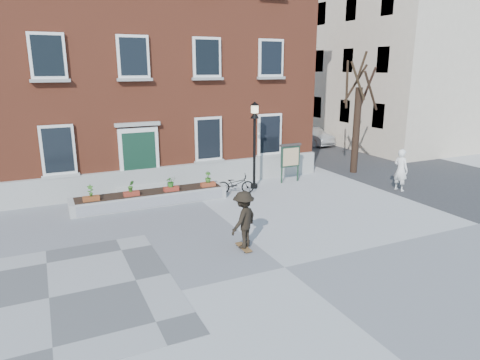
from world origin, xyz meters
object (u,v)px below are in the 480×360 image
parked_car (311,136)px  skateboarder (244,220)px  notice_board (290,156)px  bicycle (235,184)px  bystander (401,170)px  lamp_post (255,133)px

parked_car → skateboarder: bearing=-136.0°
skateboarder → parked_car: bearing=49.5°
parked_car → notice_board: bearing=-135.3°
bicycle → bystander: (6.88, -2.70, 0.51)m
bystander → bicycle: bearing=60.9°
bystander → lamp_post: bearing=53.8°
bicycle → skateboarder: size_ratio=0.89×
bicycle → parked_car: 13.31m
parked_car → skateboarder: 18.82m
bicycle → skateboarder: 5.97m
parked_car → bystander: bearing=-110.6°
parked_car → lamp_post: lamp_post is taller
bicycle → notice_board: notice_board is taller
parked_car → skateboarder: (-12.23, -14.31, 0.33)m
lamp_post → bicycle: bearing=-159.3°
bicycle → lamp_post: size_ratio=0.42×
bicycle → bystander: size_ratio=0.87×
parked_car → lamp_post: 12.33m
parked_car → lamp_post: size_ratio=0.96×
notice_board → skateboarder: bearing=-131.4°
bystander → notice_board: bystander is taller
parked_car → skateboarder: size_ratio=2.05×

